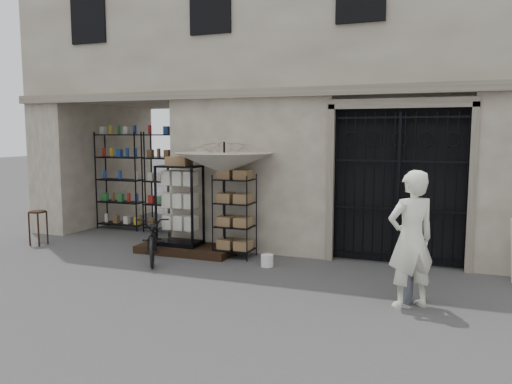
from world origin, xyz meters
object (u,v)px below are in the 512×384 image
at_px(wire_rack, 235,217).
at_px(bicycle, 155,260).
at_px(steel_bollard, 409,278).
at_px(shopkeeper, 408,307).
at_px(white_bucket, 267,261).
at_px(wooden_stool, 38,227).
at_px(display_cabinet, 180,210).
at_px(market_umbrella, 224,158).

bearing_deg(wire_rack, bicycle, -135.37).
bearing_deg(steel_bollard, shopkeeper, -81.56).
relative_size(white_bucket, bicycle, 0.14).
distance_m(white_bucket, bicycle, 2.23).
relative_size(wooden_stool, shopkeeper, 0.39).
relative_size(display_cabinet, market_umbrella, 0.65).
distance_m(wire_rack, shopkeeper, 3.96).
bearing_deg(wire_rack, market_umbrella, -162.75).
bearing_deg(bicycle, wooden_stool, 145.49).
bearing_deg(shopkeeper, bicycle, -46.81).
xyz_separation_m(market_umbrella, steel_bollard, (3.64, -1.62, -1.60)).
relative_size(wire_rack, wooden_stool, 2.17).
xyz_separation_m(wooden_stool, steel_bollard, (7.91, -1.09, -0.02)).
bearing_deg(market_umbrella, bicycle, -145.28).
distance_m(bicycle, steel_bollard, 4.87).
relative_size(bicycle, shopkeeper, 0.88).
relative_size(market_umbrella, shopkeeper, 1.41).
relative_size(wire_rack, shopkeeper, 0.85).
xyz_separation_m(wire_rack, wooden_stool, (-4.48, -0.54, -0.41)).
relative_size(white_bucket, steel_bollard, 0.31).
bearing_deg(white_bucket, shopkeeper, -26.91).
distance_m(market_umbrella, wooden_stool, 4.58).
distance_m(display_cabinet, wire_rack, 1.21).
xyz_separation_m(market_umbrella, white_bucket, (1.06, -0.44, -1.87)).
bearing_deg(display_cabinet, wooden_stool, 177.31).
relative_size(wire_rack, steel_bollard, 2.18).
height_order(wooden_stool, steel_bollard, wooden_stool).
bearing_deg(wooden_stool, wire_rack, 6.91).
bearing_deg(wire_rack, display_cabinet, -164.11).
height_order(bicycle, wooden_stool, bicycle).
bearing_deg(market_umbrella, display_cabinet, -178.34).
relative_size(wire_rack, bicycle, 0.96).
relative_size(bicycle, wooden_stool, 2.26).
bearing_deg(white_bucket, wire_rack, 152.01).
distance_m(display_cabinet, bicycle, 1.18).
relative_size(wire_rack, market_umbrella, 0.60).
height_order(wooden_stool, shopkeeper, wooden_stool).
bearing_deg(wooden_stool, steel_bollard, -7.86).
xyz_separation_m(display_cabinet, market_umbrella, (1.00, 0.03, 1.09)).
bearing_deg(market_umbrella, wire_rack, 3.31).
height_order(display_cabinet, shopkeeper, display_cabinet).
bearing_deg(bicycle, market_umbrella, 4.99).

